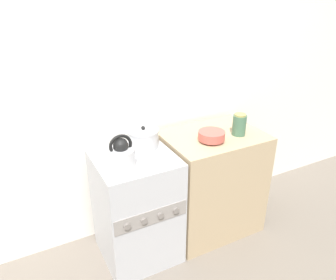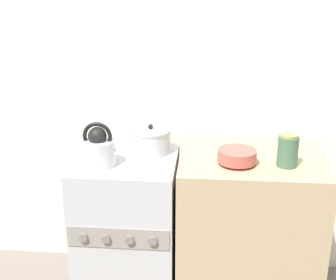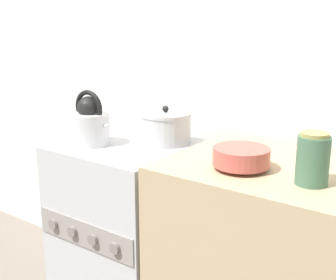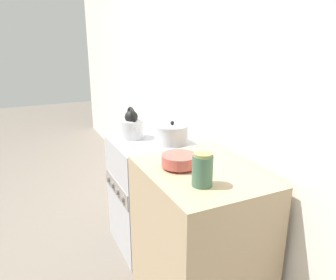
# 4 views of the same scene
# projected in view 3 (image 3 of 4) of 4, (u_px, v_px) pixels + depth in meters

# --- Properties ---
(wall_back) EXTENTS (7.00, 0.06, 2.50)m
(wall_back) POSITION_uv_depth(u_px,v_px,m) (179.00, 39.00, 2.16)
(wall_back) COLOR silver
(wall_back) RESTS_ON ground_plane
(stove) EXTENTS (0.53, 0.54, 0.83)m
(stove) POSITION_uv_depth(u_px,v_px,m) (129.00, 233.00, 2.08)
(stove) COLOR #B2B2B7
(stove) RESTS_ON ground_plane
(counter) EXTENTS (0.74, 0.57, 0.85)m
(counter) POSITION_uv_depth(u_px,v_px,m) (267.00, 276.00, 1.72)
(counter) COLOR tan
(counter) RESTS_ON ground_plane
(kettle) EXTENTS (0.21, 0.17, 0.23)m
(kettle) POSITION_uv_depth(u_px,v_px,m) (90.00, 124.00, 1.95)
(kettle) COLOR silver
(kettle) RESTS_ON stove
(cooking_pot) EXTENTS (0.22, 0.22, 0.16)m
(cooking_pot) POSITION_uv_depth(u_px,v_px,m) (165.00, 127.00, 1.98)
(cooking_pot) COLOR #B2B2B7
(cooking_pot) RESTS_ON stove
(enamel_bowl) EXTENTS (0.19, 0.19, 0.07)m
(enamel_bowl) POSITION_uv_depth(u_px,v_px,m) (241.00, 157.00, 1.58)
(enamel_bowl) COLOR #B75147
(enamel_bowl) RESTS_ON counter
(storage_jar) EXTENTS (0.10, 0.10, 0.16)m
(storage_jar) POSITION_uv_depth(u_px,v_px,m) (313.00, 159.00, 1.43)
(storage_jar) COLOR #3F664C
(storage_jar) RESTS_ON counter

